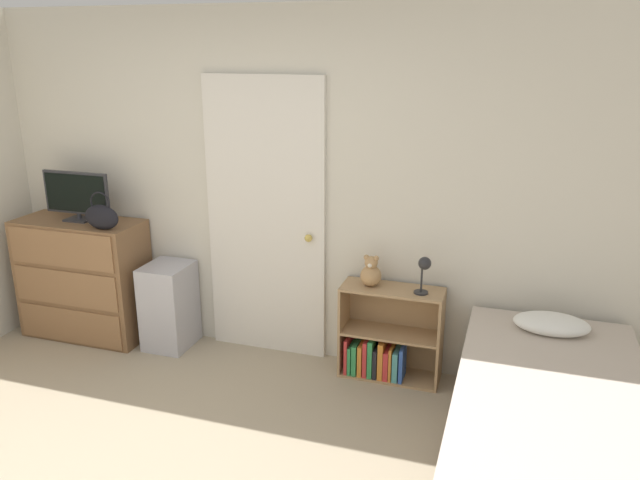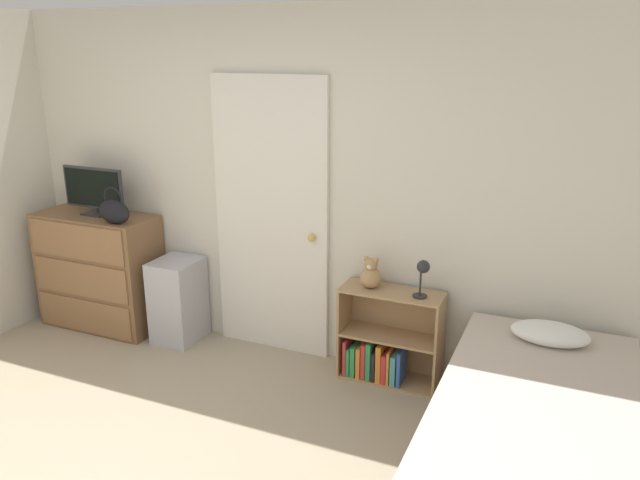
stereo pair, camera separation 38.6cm
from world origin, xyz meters
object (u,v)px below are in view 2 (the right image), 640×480
dresser (100,271)px  tv (94,190)px  teddy_bear (371,275)px  bookshelf (384,346)px  storage_bin (178,300)px  handbag (114,211)px  desk_lamp (423,272)px  bed (532,448)px

dresser → tv: 0.68m
dresser → teddy_bear: bearing=2.1°
bookshelf → tv: bearing=-178.5°
tv → storage_bin: 1.11m
handbag → desk_lamp: size_ratio=1.09×
tv → teddy_bear: (2.33, 0.06, -0.39)m
dresser → tv: bearing=66.9°
dresser → tv: (0.01, 0.02, 0.68)m
tv → bookshelf: size_ratio=0.81×
dresser → bed: (3.53, -0.76, -0.19)m
tv → desk_lamp: 2.72m
bed → desk_lamp: bearing=135.3°
bookshelf → bed: size_ratio=0.36×
dresser → bookshelf: dresser is taller
dresser → storage_bin: bearing=2.4°
tv → teddy_bear: bearing=1.6°
desk_lamp → bed: (0.82, -0.81, -0.57)m
tv → handbag: 0.38m
dresser → handbag: bearing=-21.9°
desk_lamp → bed: desk_lamp is taller
tv → desk_lamp: size_ratio=2.17×
storage_bin → bed: (2.78, -0.80, -0.05)m
desk_lamp → dresser: bearing=-179.0°
handbag → bed: bearing=-11.1°
dresser → bookshelf: bearing=2.0°
storage_bin → teddy_bear: (1.59, 0.05, 0.44)m
bookshelf → bed: bearing=-38.3°
handbag → storage_bin: size_ratio=0.43×
bookshelf → bed: (1.08, -0.85, 0.04)m
bookshelf → desk_lamp: bearing=-8.6°
bed → storage_bin: bearing=164.0°
teddy_bear → dresser: bearing=-177.9°
storage_bin → desk_lamp: (1.96, 0.02, 0.53)m
handbag → bed: (3.19, -0.63, -0.78)m
storage_bin → desk_lamp: desk_lamp is taller
dresser → teddy_bear: 2.36m
dresser → tv: tv is taller
teddy_bear → bed: (1.19, -0.85, -0.48)m
bed → handbag: bearing=168.9°
handbag → bookshelf: bearing=6.1°
handbag → storage_bin: handbag is taller
teddy_bear → tv: bearing=-178.4°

